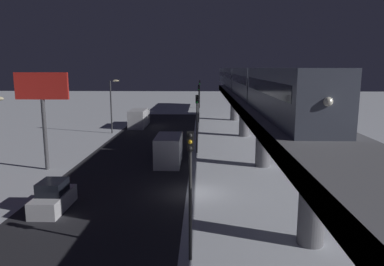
{
  "coord_description": "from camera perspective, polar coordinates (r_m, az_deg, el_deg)",
  "views": [
    {
      "loc": [
        -0.51,
        26.01,
        9.29
      ],
      "look_at": [
        0.5,
        -11.19,
        2.57
      ],
      "focal_mm": 33.86,
      "sensor_mm": 36.0,
      "label": 1
    }
  ],
  "objects": [
    {
      "name": "avenue_asphalt",
      "position": [
        28.4,
        -12.18,
        -9.1
      ],
      "size": [
        11.0,
        93.25,
        0.01
      ],
      "primitive_type": "cube",
      "color": "#28282D",
      "rests_on": "ground_plane"
    },
    {
      "name": "commercial_billboard",
      "position": [
        35.24,
        -22.53,
        5.45
      ],
      "size": [
        4.8,
        0.36,
        8.9
      ],
      "color": "#4C4C51",
      "rests_on": "ground_plane"
    },
    {
      "name": "elevated_railway",
      "position": [
        26.97,
        13.84,
        0.97
      ],
      "size": [
        5.0,
        93.25,
        5.88
      ],
      "color": "slate",
      "rests_on": "ground_plane"
    },
    {
      "name": "traffic_light_distant",
      "position": [
        85.06,
        1.21,
        6.8
      ],
      "size": [
        0.32,
        0.44,
        6.4
      ],
      "color": "#2D2D2D",
      "rests_on": "ground_plane"
    },
    {
      "name": "street_lamp_far",
      "position": [
        52.76,
        -12.42,
        5.12
      ],
      "size": [
        1.35,
        0.44,
        7.65
      ],
      "color": "#38383D",
      "rests_on": "ground_plane"
    },
    {
      "name": "sedan_white",
      "position": [
        26.04,
        -21.01,
        -9.51
      ],
      "size": [
        1.8,
        4.07,
        1.97
      ],
      "color": "silver",
      "rests_on": "ground_plane"
    },
    {
      "name": "delivery_van",
      "position": [
        58.5,
        -8.33,
        2.32
      ],
      "size": [
        2.4,
        7.4,
        2.8
      ],
      "color": "#B2B2B7",
      "rests_on": "ground_plane"
    },
    {
      "name": "traffic_light_near",
      "position": [
        17.15,
        -0.28,
        -7.05
      ],
      "size": [
        0.32,
        0.44,
        6.4
      ],
      "color": "#2D2D2D",
      "rests_on": "ground_plane"
    },
    {
      "name": "traffic_light_mid",
      "position": [
        39.55,
        0.78,
        2.83
      ],
      "size": [
        0.32,
        0.44,
        6.4
      ],
      "color": "#2D2D2D",
      "rests_on": "ground_plane"
    },
    {
      "name": "box_truck",
      "position": [
        36.33,
        -3.58,
        -2.42
      ],
      "size": [
        2.4,
        7.4,
        2.8
      ],
      "color": "black",
      "rests_on": "ground_plane"
    },
    {
      "name": "subway_train",
      "position": [
        54.13,
        7.83,
        8.41
      ],
      "size": [
        2.94,
        74.07,
        3.4
      ],
      "color": "#4C5160",
      "rests_on": "elevated_railway"
    },
    {
      "name": "ground_plane",
      "position": [
        27.63,
        0.41,
        -9.42
      ],
      "size": [
        240.0,
        240.0,
        0.0
      ],
      "primitive_type": "plane",
      "color": "silver"
    },
    {
      "name": "traffic_light_far",
      "position": [
        62.27,
        1.08,
        5.54
      ],
      "size": [
        0.32,
        0.44,
        6.4
      ],
      "color": "#2D2D2D",
      "rests_on": "ground_plane"
    }
  ]
}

